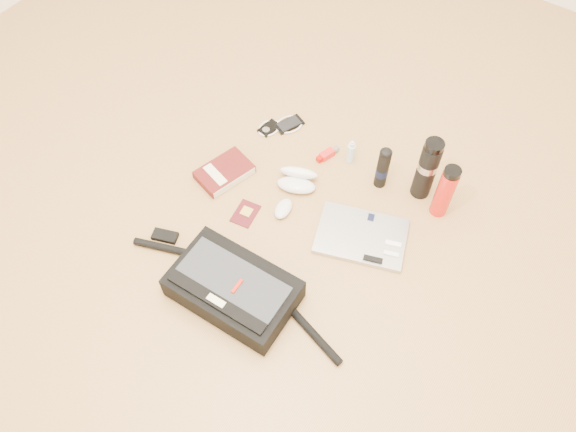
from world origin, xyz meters
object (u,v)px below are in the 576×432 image
Objects in this scene: thermos_black at (427,169)px; thermos_red at (445,192)px; messenger_bag at (233,288)px; book at (225,172)px; laptop at (362,236)px.

thermos_black is 1.16× the size of thermos_red.
messenger_bag is 3.02× the size of thermos_black.
thermos_red is (0.10, -0.04, -0.02)m from thermos_black.
thermos_black reaches higher than book.
laptop is 1.32× the size of thermos_black.
messenger_bag is at bearing -32.77° from book.
laptop is 0.63m from book.
book is 0.88m from thermos_red.
thermos_black is (0.34, 0.80, 0.09)m from messenger_bag.
thermos_black reaches higher than thermos_red.
thermos_red is at bearing 57.25° from messenger_bag.
book is at bearing -151.47° from thermos_black.
thermos_black is at bearing 64.50° from messenger_bag.
book is at bearing 129.13° from messenger_bag.
laptop is 0.36m from thermos_red.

